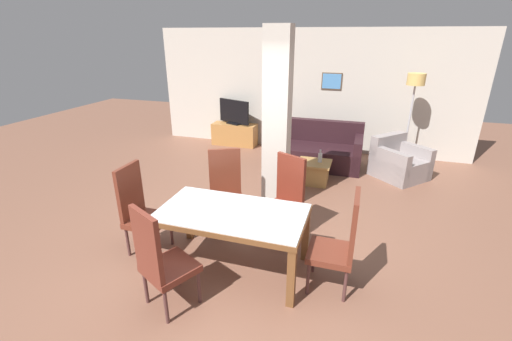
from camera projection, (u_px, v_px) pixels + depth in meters
name	position (u px, v px, depth m)	size (l,w,h in m)	color
ground_plane	(233.00, 266.00, 4.07)	(18.00, 18.00, 0.00)	brown
back_wall	(308.00, 91.00, 7.79)	(7.20, 0.09, 2.70)	beige
divider_pillar	(277.00, 124.00, 4.98)	(0.37, 0.32, 2.70)	beige
dining_table	(232.00, 223.00, 3.85)	(1.66, 0.91, 0.74)	brown
dining_chair_far_right	(285.00, 197.00, 4.48)	(0.62, 0.62, 1.13)	maroon
dining_chair_far_left	(226.00, 189.00, 4.71)	(0.62, 0.62, 1.13)	brown
dining_chair_head_right	(341.00, 242.00, 3.52)	(0.46, 0.46, 1.13)	brown
dining_chair_near_left	(160.00, 259.00, 3.25)	(0.62, 0.62, 1.13)	maroon
dining_chair_head_left	(140.00, 208.00, 4.20)	(0.46, 0.46, 1.13)	maroon
sofa	(316.00, 151.00, 7.15)	(1.84, 0.95, 0.88)	black
armchair	(398.00, 163.00, 6.52)	(1.17, 1.17, 0.78)	gray
coffee_table	(314.00, 172.00, 6.28)	(0.60, 0.52, 0.40)	#A87C43
bottle	(320.00, 157.00, 6.19)	(0.07, 0.07, 0.23)	#B2B7BC
tv_stand	(235.00, 134.00, 8.42)	(1.08, 0.40, 0.53)	#B1763C
tv_screen	(234.00, 112.00, 8.22)	(0.85, 0.37, 0.59)	black
floor_lamp	(415.00, 89.00, 6.57)	(0.33, 0.33, 1.88)	#B7B7BC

